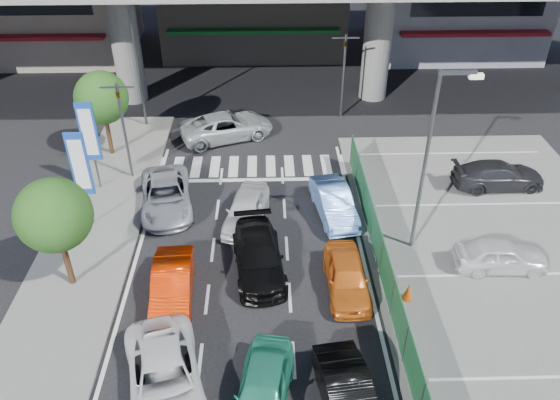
{
  "coord_description": "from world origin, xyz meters",
  "views": [
    {
      "loc": [
        0.78,
        -12.3,
        15.05
      ],
      "look_at": [
        1.33,
        6.99,
        1.87
      ],
      "focal_mm": 35.0,
      "sensor_mm": 36.0,
      "label": 1
    }
  ],
  "objects_px": {
    "traffic_light_right": "(345,56)",
    "parked_sedan_white": "(501,255)",
    "taxi_teal_mid": "(263,390)",
    "sedan_white_front_mid": "(246,209)",
    "crossing_wagon_silver": "(227,126)",
    "parked_sedan_dgrey": "(498,175)",
    "traffic_light_left": "(120,108)",
    "taxi_orange_left": "(172,285)",
    "tree_far": "(102,98)",
    "kei_truck_front_right": "(334,203)",
    "signboard_near": "(80,167)",
    "signboard_far": "(89,135)",
    "street_lamp_left": "(138,49)",
    "wagon_silver_front_left": "(166,195)",
    "taxi_orange_right": "(347,276)",
    "traffic_cone": "(408,291)",
    "sedan_white_mid_left": "(165,377)",
    "tree_near": "(54,216)",
    "street_lamp_right": "(432,150)",
    "hatch_black_mid_right": "(349,399)"
  },
  "relations": [
    {
      "from": "traffic_light_right",
      "to": "parked_sedan_white",
      "type": "relative_size",
      "value": 1.38
    },
    {
      "from": "taxi_teal_mid",
      "to": "sedan_white_front_mid",
      "type": "xyz_separation_m",
      "value": [
        -0.74,
        9.7,
        0.0
      ]
    },
    {
      "from": "crossing_wagon_silver",
      "to": "parked_sedan_dgrey",
      "type": "xyz_separation_m",
      "value": [
        13.86,
        -5.74,
        -0.03
      ]
    },
    {
      "from": "traffic_light_left",
      "to": "taxi_orange_left",
      "type": "xyz_separation_m",
      "value": [
        3.32,
        -8.93,
        -3.25
      ]
    },
    {
      "from": "tree_far",
      "to": "crossing_wagon_silver",
      "type": "distance_m",
      "value": 7.06
    },
    {
      "from": "tree_far",
      "to": "kei_truck_front_right",
      "type": "relative_size",
      "value": 1.15
    },
    {
      "from": "signboard_near",
      "to": "kei_truck_front_right",
      "type": "xyz_separation_m",
      "value": [
        11.07,
        0.45,
        -2.38
      ]
    },
    {
      "from": "signboard_far",
      "to": "taxi_orange_left",
      "type": "bearing_deg",
      "value": -59.2
    },
    {
      "from": "taxi_teal_mid",
      "to": "kei_truck_front_right",
      "type": "bearing_deg",
      "value": 81.86
    },
    {
      "from": "street_lamp_left",
      "to": "crossing_wagon_silver",
      "type": "height_order",
      "value": "street_lamp_left"
    },
    {
      "from": "traffic_light_right",
      "to": "tree_far",
      "type": "relative_size",
      "value": 1.08
    },
    {
      "from": "wagon_silver_front_left",
      "to": "sedan_white_front_mid",
      "type": "bearing_deg",
      "value": -28.06
    },
    {
      "from": "street_lamp_left",
      "to": "taxi_orange_right",
      "type": "height_order",
      "value": "street_lamp_left"
    },
    {
      "from": "traffic_light_right",
      "to": "tree_far",
      "type": "xyz_separation_m",
      "value": [
        -13.3,
        -4.5,
        -0.55
      ]
    },
    {
      "from": "crossing_wagon_silver",
      "to": "traffic_cone",
      "type": "bearing_deg",
      "value": -170.73
    },
    {
      "from": "tree_far",
      "to": "crossing_wagon_silver",
      "type": "relative_size",
      "value": 0.89
    },
    {
      "from": "street_lamp_left",
      "to": "crossing_wagon_silver",
      "type": "relative_size",
      "value": 1.49
    },
    {
      "from": "traffic_light_right",
      "to": "signboard_near",
      "type": "relative_size",
      "value": 1.11
    },
    {
      "from": "parked_sedan_dgrey",
      "to": "tree_far",
      "type": "bearing_deg",
      "value": 76.48
    },
    {
      "from": "sedan_white_mid_left",
      "to": "wagon_silver_front_left",
      "type": "height_order",
      "value": "same"
    },
    {
      "from": "kei_truck_front_right",
      "to": "traffic_cone",
      "type": "distance_m",
      "value": 6.12
    },
    {
      "from": "traffic_light_left",
      "to": "tree_far",
      "type": "xyz_separation_m",
      "value": [
        -1.6,
        2.5,
        -0.55
      ]
    },
    {
      "from": "tree_near",
      "to": "parked_sedan_dgrey",
      "type": "distance_m",
      "value": 20.62
    },
    {
      "from": "tree_near",
      "to": "taxi_orange_left",
      "type": "height_order",
      "value": "tree_near"
    },
    {
      "from": "traffic_light_right",
      "to": "street_lamp_right",
      "type": "relative_size",
      "value": 0.65
    },
    {
      "from": "tree_near",
      "to": "kei_truck_front_right",
      "type": "relative_size",
      "value": 1.15
    },
    {
      "from": "taxi_orange_right",
      "to": "kei_truck_front_right",
      "type": "xyz_separation_m",
      "value": [
        0.04,
        5.02,
        0.02
      ]
    },
    {
      "from": "tree_near",
      "to": "taxi_orange_right",
      "type": "xyz_separation_m",
      "value": [
        10.83,
        -0.58,
        -2.72
      ]
    },
    {
      "from": "taxi_orange_left",
      "to": "crossing_wagon_silver",
      "type": "relative_size",
      "value": 0.78
    },
    {
      "from": "tree_near",
      "to": "crossing_wagon_silver",
      "type": "xyz_separation_m",
      "value": [
        5.5,
        12.31,
        -2.64
      ]
    },
    {
      "from": "signboard_near",
      "to": "taxi_orange_left",
      "type": "xyz_separation_m",
      "value": [
        4.32,
        -4.92,
        -2.37
      ]
    },
    {
      "from": "parked_sedan_dgrey",
      "to": "street_lamp_right",
      "type": "bearing_deg",
      "value": 128.9
    },
    {
      "from": "traffic_light_left",
      "to": "wagon_silver_front_left",
      "type": "height_order",
      "value": "traffic_light_left"
    },
    {
      "from": "street_lamp_left",
      "to": "tree_far",
      "type": "bearing_deg",
      "value": -112.84
    },
    {
      "from": "wagon_silver_front_left",
      "to": "signboard_near",
      "type": "bearing_deg",
      "value": -168.3
    },
    {
      "from": "tree_far",
      "to": "hatch_black_mid_right",
      "type": "bearing_deg",
      "value": -56.53
    },
    {
      "from": "hatch_black_mid_right",
      "to": "crossing_wagon_silver",
      "type": "height_order",
      "value": "crossing_wagon_silver"
    },
    {
      "from": "tree_near",
      "to": "crossing_wagon_silver",
      "type": "relative_size",
      "value": 0.89
    },
    {
      "from": "tree_near",
      "to": "taxi_orange_left",
      "type": "distance_m",
      "value": 5.01
    },
    {
      "from": "parked_sedan_dgrey",
      "to": "parked_sedan_white",
      "type": "bearing_deg",
      "value": 158.42
    },
    {
      "from": "traffic_light_right",
      "to": "sedan_white_mid_left",
      "type": "height_order",
      "value": "traffic_light_right"
    },
    {
      "from": "street_lamp_right",
      "to": "signboard_near",
      "type": "xyz_separation_m",
      "value": [
        -14.37,
        1.99,
        -1.71
      ]
    },
    {
      "from": "tree_far",
      "to": "taxi_orange_right",
      "type": "relative_size",
      "value": 1.23
    },
    {
      "from": "street_lamp_right",
      "to": "signboard_near",
      "type": "bearing_deg",
      "value": 172.1
    },
    {
      "from": "signboard_near",
      "to": "tree_near",
      "type": "xyz_separation_m",
      "value": [
        0.2,
        -3.99,
        0.32
      ]
    },
    {
      "from": "signboard_far",
      "to": "crossing_wagon_silver",
      "type": "relative_size",
      "value": 0.87
    },
    {
      "from": "crossing_wagon_silver",
      "to": "traffic_light_left",
      "type": "bearing_deg",
      "value": 112.51
    },
    {
      "from": "hatch_black_mid_right",
      "to": "parked_sedan_white",
      "type": "bearing_deg",
      "value": 34.36
    },
    {
      "from": "crossing_wagon_silver",
      "to": "kei_truck_front_right",
      "type": "bearing_deg",
      "value": -165.67
    },
    {
      "from": "signboard_far",
      "to": "sedan_white_front_mid",
      "type": "xyz_separation_m",
      "value": [
        7.42,
        -2.99,
        -2.37
      ]
    }
  ]
}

